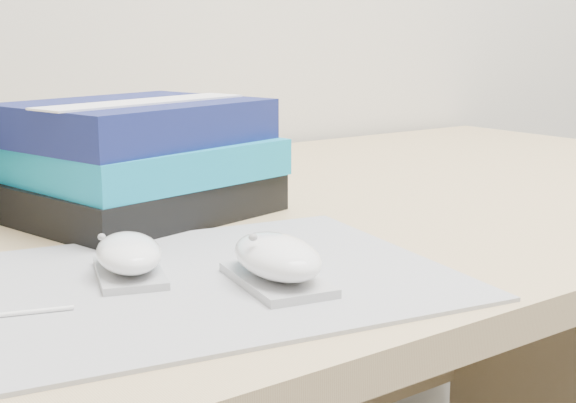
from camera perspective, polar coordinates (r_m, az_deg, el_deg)
desk at (r=1.04m, az=-4.06°, el=-12.39°), size 1.60×0.80×0.73m
mousepad at (r=0.64m, az=-6.07°, el=-5.52°), size 0.43×0.36×0.00m
mouse_rear at (r=0.65m, az=-11.25°, el=-3.84°), size 0.08×0.10×0.04m
mouse_front at (r=0.62m, az=-0.79°, el=-4.21°), size 0.08×0.11×0.04m
book_stack at (r=0.87m, az=-10.41°, el=2.94°), size 0.29×0.25×0.12m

